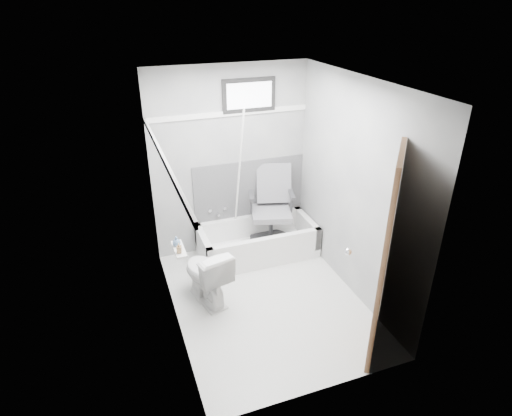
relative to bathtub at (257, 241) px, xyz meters
name	(u,v)px	position (x,y,z in m)	size (l,w,h in m)	color
floor	(267,300)	(-0.23, -0.93, -0.21)	(2.60, 2.60, 0.00)	white
ceiling	(270,82)	(-0.23, -0.93, 2.19)	(2.60, 2.60, 0.00)	silver
wall_back	(230,162)	(-0.23, 0.37, 0.99)	(2.00, 0.02, 2.40)	slate
wall_front	(331,277)	(-0.23, -2.23, 0.99)	(2.00, 0.02, 2.40)	slate
wall_left	(168,221)	(-1.23, -0.93, 0.99)	(0.02, 2.60, 2.40)	slate
wall_right	(354,191)	(0.77, -0.93, 0.99)	(0.02, 2.60, 2.40)	slate
bathtub	(257,241)	(0.00, 0.00, 0.00)	(1.50, 0.70, 0.42)	white
office_chair	(271,208)	(0.21, 0.05, 0.42)	(0.59, 0.59, 1.02)	slate
toilet	(206,274)	(-0.85, -0.68, 0.13)	(0.38, 0.69, 0.67)	white
door	(431,272)	(0.75, -2.21, 0.79)	(0.78, 0.78, 2.00)	#54331F
window	(249,95)	(0.02, 0.36, 1.81)	(0.66, 0.04, 0.40)	black
backerboard	(250,189)	(0.02, 0.36, 0.59)	(1.50, 0.02, 0.78)	#4C4C4F
trim_back	(229,114)	(-0.23, 0.36, 1.61)	(2.00, 0.02, 0.06)	white
trim_left	(163,158)	(-1.22, -0.93, 1.61)	(0.02, 2.60, 0.06)	white
pole	(239,180)	(-0.20, 0.13, 0.84)	(0.02, 0.02, 1.95)	white
shelf	(179,249)	(-1.16, -0.97, 0.69)	(0.10, 0.32, 0.03)	silver
soap_bottle_a	(179,248)	(-1.17, -1.05, 0.76)	(0.04, 0.04, 0.10)	#96724B
soap_bottle_b	(176,241)	(-1.17, -0.91, 0.75)	(0.08, 0.08, 0.10)	slate
faucet	(218,212)	(-0.43, 0.34, 0.34)	(0.26, 0.10, 0.16)	silver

